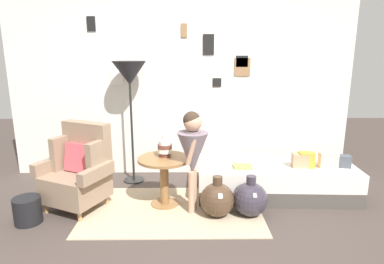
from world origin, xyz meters
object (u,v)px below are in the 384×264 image
at_px(magazine_basket, 28,210).
at_px(demijohn_far, 250,199).
at_px(floor_lamp, 130,77).
at_px(book_on_daybed, 242,166).
at_px(armchair, 79,170).
at_px(daybed, 275,179).
at_px(demijohn_near, 217,200).
at_px(side_table, 164,171).
at_px(vase_striped, 165,148).
at_px(person_child, 193,149).

bearing_deg(magazine_basket, demijohn_far, 3.22).
relative_size(floor_lamp, book_on_daybed, 7.44).
bearing_deg(armchair, daybed, 7.44).
bearing_deg(floor_lamp, demijohn_near, -43.81).
bearing_deg(armchair, book_on_daybed, 5.38).
height_order(floor_lamp, demijohn_near, floor_lamp).
bearing_deg(daybed, side_table, -168.59).
bearing_deg(floor_lamp, demijohn_far, -35.45).
height_order(armchair, book_on_daybed, armchair).
bearing_deg(daybed, armchair, -172.56).
height_order(demijohn_near, demijohn_far, demijohn_far).
xyz_separation_m(side_table, floor_lamp, (-0.48, 0.74, 1.02)).
height_order(vase_striped, demijohn_far, vase_striped).
bearing_deg(book_on_daybed, magazine_basket, -166.55).
xyz_separation_m(armchair, daybed, (2.33, 0.30, -0.24)).
distance_m(armchair, book_on_daybed, 1.90).
xyz_separation_m(floor_lamp, demijohn_near, (1.07, -1.03, -1.24)).
bearing_deg(vase_striped, floor_lamp, 125.39).
distance_m(demijohn_far, magazine_basket, 2.36).
distance_m(vase_striped, floor_lamp, 1.13).
bearing_deg(person_child, book_on_daybed, 28.36).
distance_m(daybed, side_table, 1.41).
height_order(side_table, floor_lamp, floor_lamp).
bearing_deg(side_table, magazine_basket, -163.80).
distance_m(book_on_daybed, demijohn_near, 0.59).
relative_size(side_table, book_on_daybed, 2.73).
bearing_deg(demijohn_far, magazine_basket, -176.78).
xyz_separation_m(vase_striped, demijohn_far, (0.94, -0.33, -0.49)).
bearing_deg(demijohn_far, daybed, 53.26).
xyz_separation_m(daybed, vase_striped, (-1.36, -0.22, 0.48)).
xyz_separation_m(armchair, vase_striped, (0.97, 0.09, 0.24)).
xyz_separation_m(armchair, demijohn_far, (1.92, -0.25, -0.25)).
height_order(side_table, magazine_basket, side_table).
height_order(vase_striped, demijohn_near, vase_striped).
bearing_deg(armchair, side_table, 1.70).
distance_m(demijohn_near, magazine_basket, 2.00).
bearing_deg(person_child, demijohn_far, -9.00).
bearing_deg(demijohn_near, person_child, 158.16).
xyz_separation_m(vase_striped, magazine_basket, (-1.41, -0.47, -0.54)).
xyz_separation_m(person_child, magazine_basket, (-1.73, -0.23, -0.59)).
bearing_deg(magazine_basket, armchair, 40.77).
height_order(person_child, demijohn_far, person_child).
xyz_separation_m(person_child, demijohn_near, (0.27, -0.11, -0.54)).
bearing_deg(vase_striped, daybed, 9.15).
distance_m(person_child, demijohn_far, 0.83).
bearing_deg(book_on_daybed, side_table, -170.84).
relative_size(person_child, magazine_basket, 4.08).
distance_m(person_child, book_on_daybed, 0.76).
bearing_deg(floor_lamp, person_child, -48.85).
distance_m(armchair, magazine_basket, 0.65).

